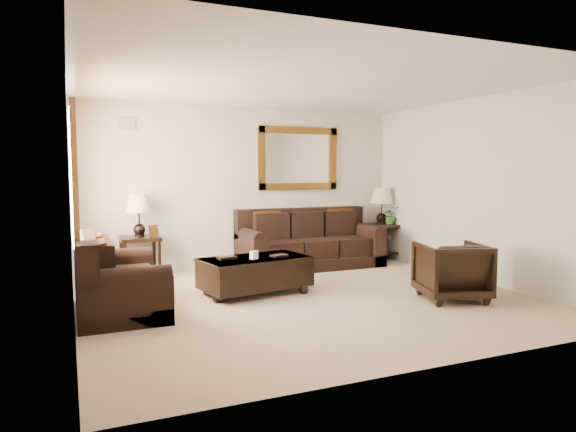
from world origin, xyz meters
name	(u,v)px	position (x,y,z in m)	size (l,w,h in m)	color
room	(308,193)	(0.00, 0.00, 1.35)	(5.51, 5.01, 2.71)	gray
window	(74,178)	(-2.70, 0.90, 1.55)	(0.07, 1.96, 1.66)	white
mirror	(298,159)	(0.99, 2.47, 1.85)	(1.50, 0.06, 1.10)	#44250D
air_vent	(127,124)	(-1.90, 2.48, 2.35)	(0.25, 0.02, 0.18)	#999999
sofa	(309,246)	(0.99, 2.03, 0.36)	(2.40, 1.04, 0.98)	black
loveseat	(115,284)	(-2.31, 0.32, 0.33)	(0.95, 1.60, 0.90)	black
end_table_left	(139,223)	(-1.79, 2.17, 0.84)	(0.58, 0.58, 1.29)	black
end_table_right	(382,213)	(2.54, 2.16, 0.87)	(0.60, 0.60, 1.33)	black
coffee_table	(255,271)	(-0.51, 0.54, 0.30)	(1.54, 1.00, 0.60)	black
armchair	(452,268)	(1.67, -0.74, 0.40)	(0.78, 0.74, 0.81)	black
potted_plant	(391,217)	(2.67, 2.05, 0.79)	(0.30, 0.33, 0.26)	#21511B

